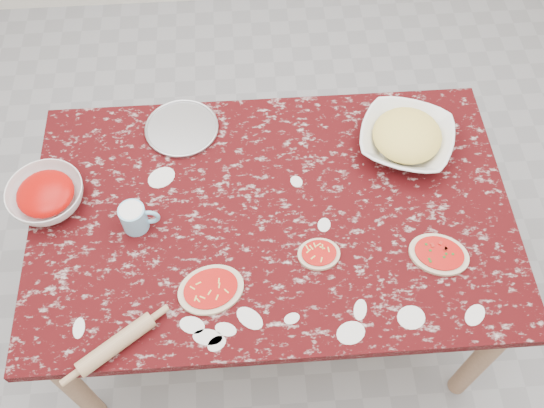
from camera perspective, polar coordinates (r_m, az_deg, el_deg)
The scene contains 10 objects.
ground at distance 2.67m, azimuth 0.00°, elevation -9.14°, with size 4.00×4.00×0.00m, color gray.
worktable at distance 2.08m, azimuth 0.00°, elevation -1.95°, with size 1.60×1.00×0.75m.
pizza_tray at distance 2.23m, azimuth -8.52°, elevation 7.05°, with size 0.26×0.26×0.01m, color #B2B2B7.
sauce_bowl at distance 2.13m, azimuth -20.49°, elevation 0.70°, with size 0.25×0.25×0.08m, color white.
cheese_bowl at distance 2.18m, azimuth 12.53°, elevation 5.97°, with size 0.32×0.32×0.08m, color white.
flour_mug at distance 1.98m, azimuth -12.82°, elevation -1.26°, with size 0.13×0.09×0.10m.
pizza_left at distance 1.88m, azimuth -5.79°, elevation -8.03°, with size 0.24×0.21×0.02m.
pizza_mid at distance 1.93m, azimuth 4.45°, elevation -4.73°, with size 0.14×0.12×0.02m.
pizza_right at distance 1.99m, azimuth 15.49°, elevation -4.60°, with size 0.23×0.20×0.02m.
rolling_pin at distance 1.84m, azimuth -14.51°, elevation -12.71°, with size 0.05×0.05×0.25m, color tan.
Camera 1 is at (-0.07, -1.04, 2.46)m, focal length 39.85 mm.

